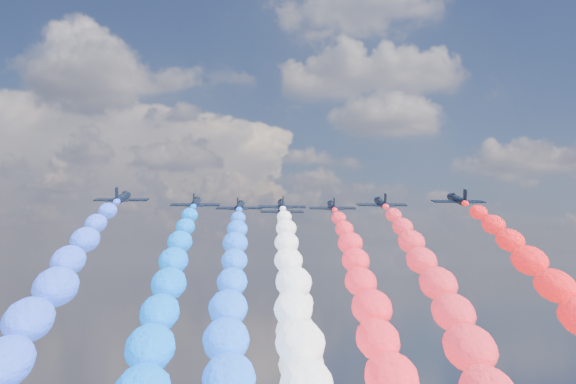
{
  "coord_description": "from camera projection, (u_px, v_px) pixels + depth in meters",
  "views": [
    {
      "loc": [
        -5.46,
        -135.34,
        88.85
      ],
      "look_at": [
        0.0,
        4.0,
        101.22
      ],
      "focal_mm": 48.4,
      "sensor_mm": 36.0,
      "label": 1
    }
  ],
  "objects": [
    {
      "name": "jet_7",
      "position": [
        457.0,
        200.0,
        131.84
      ],
      "size": [
        9.36,
        12.47,
        4.96
      ],
      "primitive_type": null,
      "rotation": [
        0.21,
        0.0,
        0.05
      ],
      "color": "black"
    },
    {
      "name": "trail_2",
      "position": [
        228.0,
        351.0,
        92.75
      ],
      "size": [
        6.85,
        104.35,
        47.12
      ],
      "primitive_type": null,
      "color": "#1C62FF"
    },
    {
      "name": "jet_5",
      "position": [
        332.0,
        206.0,
        148.24
      ],
      "size": [
        8.91,
        12.14,
        4.96
      ],
      "primitive_type": null,
      "rotation": [
        0.21,
        0.0,
        -0.01
      ],
      "color": "black"
    },
    {
      "name": "trail_4",
      "position": [
        294.0,
        342.0,
        103.5
      ],
      "size": [
        6.85,
        104.35,
        47.12
      ],
      "primitive_type": null,
      "color": "white"
    },
    {
      "name": "jet_3",
      "position": [
        282.0,
        205.0,
        144.78
      ],
      "size": [
        8.99,
        12.2,
        4.96
      ],
      "primitive_type": null,
      "rotation": [
        0.21,
        0.0,
        0.02
      ],
      "color": "black"
    },
    {
      "name": "trail_1",
      "position": [
        154.0,
        360.0,
        84.17
      ],
      "size": [
        6.85,
        104.35,
        47.12
      ],
      "primitive_type": null,
      "color": "#0568F7"
    },
    {
      "name": "trail_5",
      "position": [
        376.0,
        351.0,
        92.99
      ],
      "size": [
        6.85,
        104.35,
        47.12
      ],
      "primitive_type": null,
      "color": "red"
    },
    {
      "name": "trail_6",
      "position": [
        462.0,
        360.0,
        84.2
      ],
      "size": [
        6.85,
        104.35,
        47.12
      ],
      "primitive_type": null,
      "color": "red"
    },
    {
      "name": "jet_1",
      "position": [
        196.0,
        203.0,
        139.43
      ],
      "size": [
        8.82,
        12.08,
        4.96
      ],
      "primitive_type": null,
      "rotation": [
        0.21,
        0.0,
        0.0
      ],
      "color": "black"
    },
    {
      "name": "jet_4",
      "position": [
        282.0,
        210.0,
        158.75
      ],
      "size": [
        9.16,
        12.32,
        4.96
      ],
      "primitive_type": null,
      "rotation": [
        0.21,
        0.0,
        0.03
      ],
      "color": "black"
    },
    {
      "name": "jet_2",
      "position": [
        240.0,
        206.0,
        148.01
      ],
      "size": [
        9.49,
        12.56,
        4.96
      ],
      "primitive_type": null,
      "rotation": [
        0.21,
        0.0,
        -0.06
      ],
      "color": "black"
    },
    {
      "name": "trail_0",
      "position": [
        19.0,
        376.0,
        72.94
      ],
      "size": [
        6.85,
        104.35,
        47.12
      ],
      "primitive_type": null,
      "color": "#2E54FF"
    },
    {
      "name": "jet_0",
      "position": [
        122.0,
        198.0,
        128.2
      ],
      "size": [
        9.18,
        12.34,
        4.96
      ],
      "primitive_type": null,
      "rotation": [
        0.21,
        0.0,
        -0.03
      ],
      "color": "black"
    },
    {
      "name": "jet_6",
      "position": [
        381.0,
        203.0,
        139.45
      ],
      "size": [
        8.94,
        12.16,
        4.96
      ],
      "primitive_type": null,
      "rotation": [
        0.21,
        0.0,
        0.01
      ],
      "color": "black"
    },
    {
      "name": "trail_3",
      "position": [
        296.0,
        354.0,
        89.53
      ],
      "size": [
        6.85,
        104.35,
        47.12
      ],
      "primitive_type": null,
      "color": "white"
    }
  ]
}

